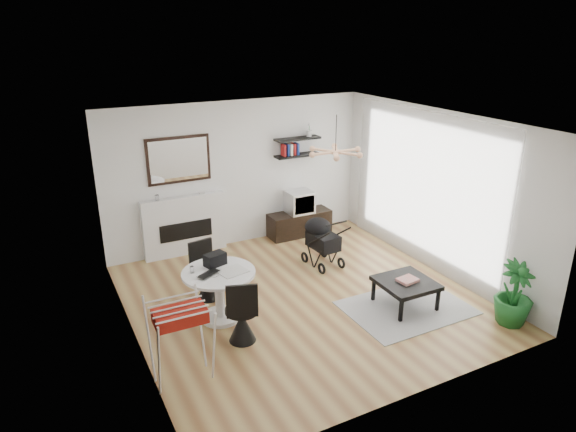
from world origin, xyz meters
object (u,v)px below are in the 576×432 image
fireplace (184,218)px  crt_tv (300,202)px  potted_plant (514,294)px  drying_rack (181,341)px  tv_console (299,223)px  stroller (321,243)px  coffee_table (406,284)px  dining_table (219,288)px

fireplace → crt_tv: fireplace is taller
crt_tv → potted_plant: bearing=-75.7°
drying_rack → fireplace: bearing=73.4°
tv_console → crt_tv: (-0.00, -0.00, 0.45)m
tv_console → stroller: stroller is taller
crt_tv → stroller: size_ratio=0.54×
coffee_table → dining_table: bearing=160.3°
drying_rack → potted_plant: (4.43, -0.91, -0.07)m
stroller → potted_plant: potted_plant is taller
dining_table → coffee_table: size_ratio=1.29×
crt_tv → dining_table: size_ratio=0.49×
tv_console → coffee_table: bearing=-88.9°
dining_table → coffee_table: 2.72m
fireplace → tv_console: 2.32m
crt_tv → stroller: bearing=-102.6°
drying_rack → potted_plant: drying_rack is taller
crt_tv → coffee_table: (0.06, -3.16, -0.32)m
tv_console → potted_plant: bearing=-75.7°
dining_table → tv_console: bearing=42.0°
stroller → potted_plant: (1.38, -2.87, 0.07)m
crt_tv → dining_table: crt_tv is taller
dining_table → drying_rack: size_ratio=1.02×
dining_table → potted_plant: 4.08m
coffee_table → crt_tv: bearing=91.1°
fireplace → potted_plant: size_ratio=2.34×
dining_table → coffee_table: dining_table is taller
crt_tv → potted_plant: size_ratio=0.54×
crt_tv → drying_rack: bearing=-135.4°
tv_console → dining_table: size_ratio=1.23×
tv_console → crt_tv: size_ratio=2.54×
stroller → fireplace: bearing=138.3°
potted_plant → stroller: bearing=115.7°
fireplace → dining_table: 2.42m
drying_rack → coffee_table: bearing=3.1°
coffee_table → stroller: bearing=101.3°
stroller → potted_plant: size_ratio=1.00×
stroller → drying_rack: bearing=-151.7°
tv_console → stroller: 1.39m
crt_tv → stroller: same height
tv_console → drying_rack: (-3.36, -3.31, 0.29)m
coffee_table → tv_console: bearing=91.1°
fireplace → stroller: size_ratio=2.35×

